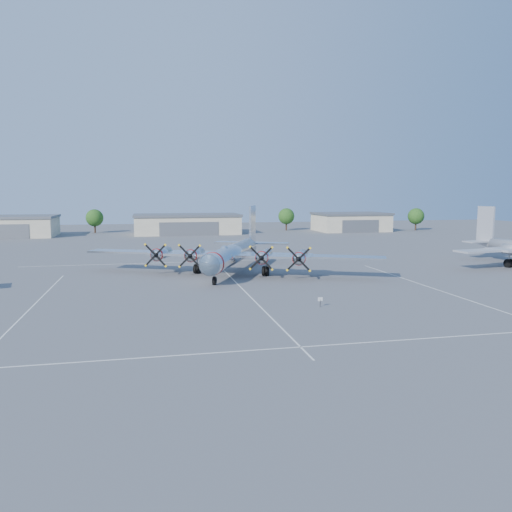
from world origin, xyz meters
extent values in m
plane|color=#5D5D60|center=(0.00, 0.00, 0.00)|extent=(260.00, 260.00, 0.00)
cube|color=silver|center=(-22.00, -5.00, 0.01)|extent=(0.15, 40.00, 0.01)
cube|color=silver|center=(0.00, -5.00, 0.01)|extent=(0.15, 40.00, 0.01)
cube|color=silver|center=(22.00, -5.00, 0.01)|extent=(0.15, 40.00, 0.01)
cube|color=silver|center=(0.00, -22.00, 0.01)|extent=(60.00, 0.15, 0.01)
cube|color=silver|center=(0.00, 25.00, 0.01)|extent=(60.00, 0.15, 0.01)
cube|color=#BAAF93|center=(-45.00, 82.00, 2.40)|extent=(22.00, 14.00, 4.80)
cube|color=slate|center=(-45.00, 82.00, 5.10)|extent=(22.60, 14.60, 0.60)
cube|color=slate|center=(-45.00, 74.95, 1.80)|extent=(12.10, 0.20, 3.60)
cube|color=#BAAF93|center=(0.00, 82.00, 2.40)|extent=(28.00, 14.00, 4.80)
cube|color=slate|center=(0.00, 82.00, 5.10)|extent=(28.60, 14.60, 0.60)
cube|color=slate|center=(0.00, 74.95, 1.80)|extent=(15.40, 0.20, 3.60)
cube|color=#BAAF93|center=(48.00, 82.00, 2.40)|extent=(20.00, 14.00, 4.80)
cube|color=slate|center=(48.00, 82.00, 5.10)|extent=(20.60, 14.60, 0.60)
cube|color=slate|center=(48.00, 74.95, 1.80)|extent=(11.00, 0.20, 3.60)
cylinder|color=#382619|center=(-25.00, 90.00, 1.40)|extent=(0.50, 0.50, 2.80)
sphere|color=#1D4B15|center=(-25.00, 90.00, 4.24)|extent=(4.80, 4.80, 4.80)
cylinder|color=#382619|center=(30.00, 88.00, 1.40)|extent=(0.50, 0.50, 2.80)
sphere|color=#1D4B15|center=(30.00, 88.00, 4.24)|extent=(4.80, 4.80, 4.80)
cylinder|color=#382619|center=(68.00, 80.00, 1.40)|extent=(0.50, 0.50, 2.80)
sphere|color=#1D4B15|center=(68.00, 80.00, 4.24)|extent=(4.80, 4.80, 4.80)
cylinder|color=black|center=(5.75, -10.09, 0.37)|extent=(0.06, 0.06, 0.74)
cube|color=white|center=(5.75, -10.09, 0.79)|extent=(0.51, 0.12, 0.37)
camera|label=1|loc=(-10.69, -55.68, 11.16)|focal=35.00mm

